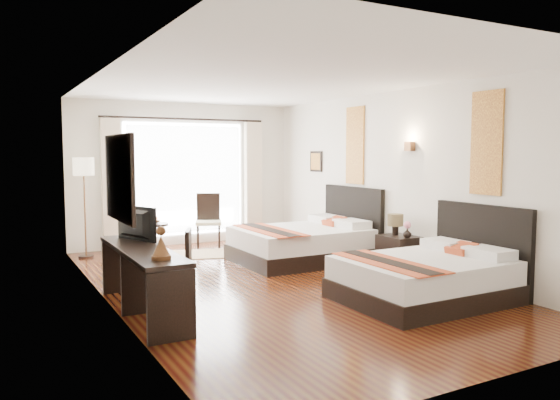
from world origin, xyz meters
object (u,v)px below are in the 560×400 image
table_lamp (395,222)px  bed_near (429,276)px  vase (407,237)px  television (131,224)px  bed_far (305,242)px  console_desk (143,281)px  side_table (154,240)px  fruit_bowl (154,222)px  window_chair (209,231)px  nightstand (399,254)px  floor_lamp (84,173)px  desk_chair (175,283)px

table_lamp → bed_near: bearing=-116.0°
bed_near → vase: 1.43m
table_lamp → television: bearing=177.3°
bed_near → bed_far: 2.85m
console_desk → side_table: 3.45m
side_table → fruit_bowl: (0.01, 0.02, 0.32)m
vase → television: bearing=173.2°
table_lamp → window_chair: bearing=117.5°
bed_far → table_lamp: (0.79, -1.35, 0.44)m
nightstand → vase: size_ratio=4.30×
vase → table_lamp: bearing=87.2°
vase → floor_lamp: floor_lamp is taller
bed_far → desk_chair: 3.21m
vase → console_desk: bearing=-178.9°
bed_far → floor_lamp: floor_lamp is taller
side_table → nightstand: bearing=-45.5°
console_desk → window_chair: 4.35m
table_lamp → television: (-3.98, 0.19, 0.20)m
vase → window_chair: 4.05m
nightstand → console_desk: bearing=-176.1°
bed_near → table_lamp: bed_near is taller
television → floor_lamp: floor_lamp is taller
floor_lamp → window_chair: size_ratio=1.68×
nightstand → floor_lamp: size_ratio=0.33×
nightstand → side_table: (-2.96, 3.01, 0.01)m
desk_chair → floor_lamp: bearing=-59.2°
bed_far → fruit_bowl: 2.69m
vase → fruit_bowl: (-2.92, 3.23, 0.05)m
bed_near → table_lamp: size_ratio=5.32×
console_desk → window_chair: size_ratio=2.12×
bed_far → desk_chair: bed_far is taller
bed_near → table_lamp: (0.73, 1.49, 0.46)m
bed_far → window_chair: size_ratio=2.10×
television → floor_lamp: bearing=-21.3°
vase → floor_lamp: size_ratio=0.08×
bed_far → console_desk: (-3.21, -1.72, 0.06)m
television → desk_chair: 0.90m
table_lamp → console_desk: size_ratio=0.17×
bed_near → side_table: bearing=116.7°
console_desk → bed_far: bearing=28.1°
floor_lamp → console_desk: bearing=-89.8°
console_desk → fruit_bowl: (1.06, 3.30, 0.24)m
bed_far → console_desk: 3.64m
television → desk_chair: (0.40, -0.41, -0.69)m
nightstand → desk_chair: size_ratio=0.64×
side_table → floor_lamp: bearing=155.2°
nightstand → table_lamp: size_ratio=1.51×
table_lamp → vase: table_lamp is taller
bed_far → window_chair: 2.23m
floor_lamp → bed_far: bearing=-32.6°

